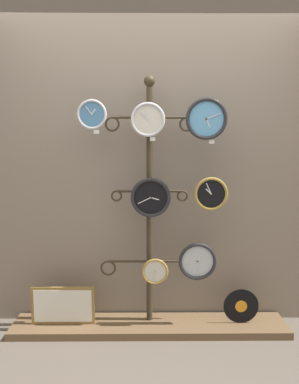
{
  "coord_description": "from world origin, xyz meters",
  "views": [
    {
      "loc": [
        -0.02,
        -2.5,
        1.49
      ],
      "look_at": [
        0.0,
        0.36,
        1.12
      ],
      "focal_mm": 35.0,
      "sensor_mm": 36.0,
      "label": 1
    }
  ],
  "objects_px": {
    "clock_bottom_center": "(155,271)",
    "clock_bottom_right": "(197,261)",
    "clock_top_center": "(148,120)",
    "clock_top_left": "(92,114)",
    "clock_middle_center": "(151,197)",
    "display_stand": "(149,236)",
    "picture_frame": "(63,306)",
    "clock_middle_right": "(211,194)",
    "clock_top_right": "(206,119)",
    "vinyl_record": "(241,306)"
  },
  "relations": [
    {
      "from": "clock_top_right",
      "to": "picture_frame",
      "type": "bearing_deg",
      "value": 177.96
    },
    {
      "from": "clock_middle_center",
      "to": "clock_top_right",
      "type": "bearing_deg",
      "value": -2.32
    },
    {
      "from": "clock_top_center",
      "to": "clock_bottom_right",
      "type": "distance_m",
      "value": 1.16
    },
    {
      "from": "clock_top_right",
      "to": "picture_frame",
      "type": "distance_m",
      "value": 1.83
    },
    {
      "from": "clock_top_right",
      "to": "clock_bottom_right",
      "type": "bearing_deg",
      "value": 144.86
    },
    {
      "from": "clock_top_left",
      "to": "clock_middle_right",
      "type": "distance_m",
      "value": 1.07
    },
    {
      "from": "clock_top_center",
      "to": "clock_bottom_center",
      "type": "bearing_deg",
      "value": -25.3
    },
    {
      "from": "clock_top_right",
      "to": "clock_top_left",
      "type": "bearing_deg",
      "value": 179.45
    },
    {
      "from": "clock_bottom_right",
      "to": "display_stand",
      "type": "bearing_deg",
      "value": 167.5
    },
    {
      "from": "clock_bottom_center",
      "to": "clock_top_center",
      "type": "bearing_deg",
      "value": 154.7
    },
    {
      "from": "clock_top_left",
      "to": "clock_top_right",
      "type": "xyz_separation_m",
      "value": [
        0.84,
        -0.01,
        -0.03
      ]
    },
    {
      "from": "clock_top_center",
      "to": "clock_bottom_center",
      "type": "relative_size",
      "value": 1.24
    },
    {
      "from": "clock_top_right",
      "to": "picture_frame",
      "type": "xyz_separation_m",
      "value": [
        -1.11,
        0.04,
        -1.46
      ]
    },
    {
      "from": "clock_top_center",
      "to": "vinyl_record",
      "type": "relative_size",
      "value": 0.91
    },
    {
      "from": "clock_top_left",
      "to": "clock_top_center",
      "type": "xyz_separation_m",
      "value": [
        0.41,
        0.03,
        -0.04
      ]
    },
    {
      "from": "clock_top_left",
      "to": "clock_middle_center",
      "type": "bearing_deg",
      "value": 1.14
    },
    {
      "from": "clock_bottom_right",
      "to": "clock_top_right",
      "type": "bearing_deg",
      "value": -35.14
    },
    {
      "from": "display_stand",
      "to": "clock_bottom_center",
      "type": "height_order",
      "value": "display_stand"
    },
    {
      "from": "picture_frame",
      "to": "clock_middle_right",
      "type": "bearing_deg",
      "value": -0.88
    },
    {
      "from": "vinyl_record",
      "to": "picture_frame",
      "type": "bearing_deg",
      "value": -179.86
    },
    {
      "from": "clock_middle_right",
      "to": "clock_bottom_center",
      "type": "bearing_deg",
      "value": -178.1
    },
    {
      "from": "display_stand",
      "to": "picture_frame",
      "type": "distance_m",
      "value": 0.88
    },
    {
      "from": "clock_bottom_center",
      "to": "clock_bottom_right",
      "type": "relative_size",
      "value": 0.69
    },
    {
      "from": "clock_top_left",
      "to": "clock_middle_right",
      "type": "bearing_deg",
      "value": 0.88
    },
    {
      "from": "clock_bottom_right",
      "to": "clock_middle_right",
      "type": "bearing_deg",
      "value": -5.65
    },
    {
      "from": "clock_top_left",
      "to": "clock_middle_right",
      "type": "height_order",
      "value": "clock_top_left"
    },
    {
      "from": "clock_bottom_center",
      "to": "clock_middle_right",
      "type": "bearing_deg",
      "value": 1.9
    },
    {
      "from": "clock_top_center",
      "to": "vinyl_record",
      "type": "xyz_separation_m",
      "value": [
        0.75,
        0.01,
        -1.47
      ]
    },
    {
      "from": "display_stand",
      "to": "clock_middle_center",
      "type": "distance_m",
      "value": 0.34
    },
    {
      "from": "clock_top_center",
      "to": "picture_frame",
      "type": "relative_size",
      "value": 0.51
    },
    {
      "from": "clock_middle_center",
      "to": "vinyl_record",
      "type": "height_order",
      "value": "clock_middle_center"
    },
    {
      "from": "display_stand",
      "to": "clock_top_right",
      "type": "xyz_separation_m",
      "value": [
        0.42,
        -0.11,
        0.91
      ]
    },
    {
      "from": "clock_middle_center",
      "to": "vinyl_record",
      "type": "xyz_separation_m",
      "value": [
        0.72,
        0.03,
        -0.88
      ]
    },
    {
      "from": "clock_top_left",
      "to": "clock_bottom_center",
      "type": "bearing_deg",
      "value": -0.04
    },
    {
      "from": "vinyl_record",
      "to": "clock_top_center",
      "type": "bearing_deg",
      "value": -179.28
    },
    {
      "from": "display_stand",
      "to": "clock_middle_center",
      "type": "xyz_separation_m",
      "value": [
        0.01,
        -0.1,
        0.33
      ]
    },
    {
      "from": "clock_middle_right",
      "to": "clock_bottom_center",
      "type": "relative_size",
      "value": 1.25
    },
    {
      "from": "clock_top_left",
      "to": "clock_middle_center",
      "type": "distance_m",
      "value": 0.76
    },
    {
      "from": "clock_middle_center",
      "to": "clock_bottom_center",
      "type": "bearing_deg",
      "value": -14.43
    },
    {
      "from": "clock_middle_right",
      "to": "clock_top_left",
      "type": "bearing_deg",
      "value": -179.12
    },
    {
      "from": "clock_top_left",
      "to": "clock_bottom_center",
      "type": "height_order",
      "value": "clock_top_left"
    },
    {
      "from": "display_stand",
      "to": "picture_frame",
      "type": "height_order",
      "value": "display_stand"
    },
    {
      "from": "clock_top_left",
      "to": "clock_top_center",
      "type": "relative_size",
      "value": 0.86
    },
    {
      "from": "clock_top_right",
      "to": "clock_middle_right",
      "type": "xyz_separation_m",
      "value": [
        0.05,
        0.02,
        -0.56
      ]
    },
    {
      "from": "picture_frame",
      "to": "vinyl_record",
      "type": "bearing_deg",
      "value": 0.14
    },
    {
      "from": "display_stand",
      "to": "clock_middle_center",
      "type": "height_order",
      "value": "display_stand"
    },
    {
      "from": "clock_bottom_center",
      "to": "display_stand",
      "type": "bearing_deg",
      "value": 112.03
    },
    {
      "from": "clock_top_center",
      "to": "clock_middle_right",
      "type": "distance_m",
      "value": 0.74
    },
    {
      "from": "vinyl_record",
      "to": "picture_frame",
      "type": "distance_m",
      "value": 1.42
    },
    {
      "from": "clock_bottom_center",
      "to": "vinyl_record",
      "type": "bearing_deg",
      "value": 2.93
    }
  ]
}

